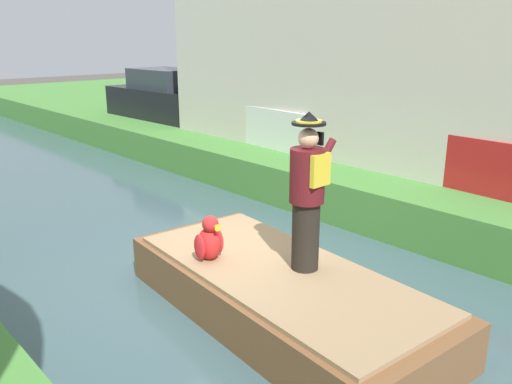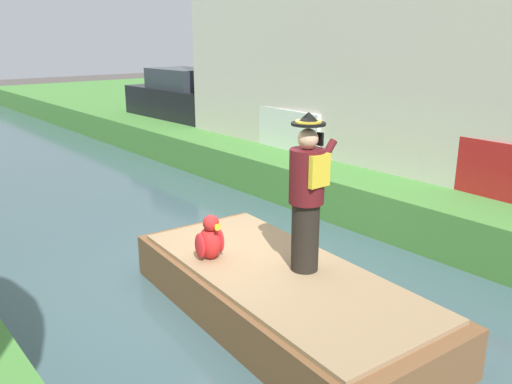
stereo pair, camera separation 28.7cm
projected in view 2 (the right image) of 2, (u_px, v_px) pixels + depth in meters
The scene contains 9 objects.
ground_plane at pixel (228, 292), 7.10m from camera, with size 80.00×80.00×0.00m, color #4C4742.
canal_water at pixel (228, 289), 7.09m from camera, with size 5.78×48.00×0.10m, color #3D565B.
grass_bank_far at pixel (499, 173), 11.53m from camera, with size 9.16×48.00×0.88m, color #478438.
boat at pixel (280, 294), 6.21m from camera, with size 2.14×4.33×0.61m.
person_pirate at pixel (307, 194), 5.89m from camera, with size 0.61×0.42×1.85m.
parrot_plush at pixel (210, 240), 6.38m from camera, with size 0.36×0.34×0.57m.
parked_car_red at pixel (488, 147), 9.04m from camera, with size 1.90×4.08×1.50m.
parked_car_white at pixel (288, 114), 12.79m from camera, with size 1.88×4.07×1.50m.
parked_car_dark at pixel (181, 97), 16.41m from camera, with size 1.83×4.06×1.50m.
Camera 2 is at (-3.79, -5.18, 3.35)m, focal length 36.69 mm.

